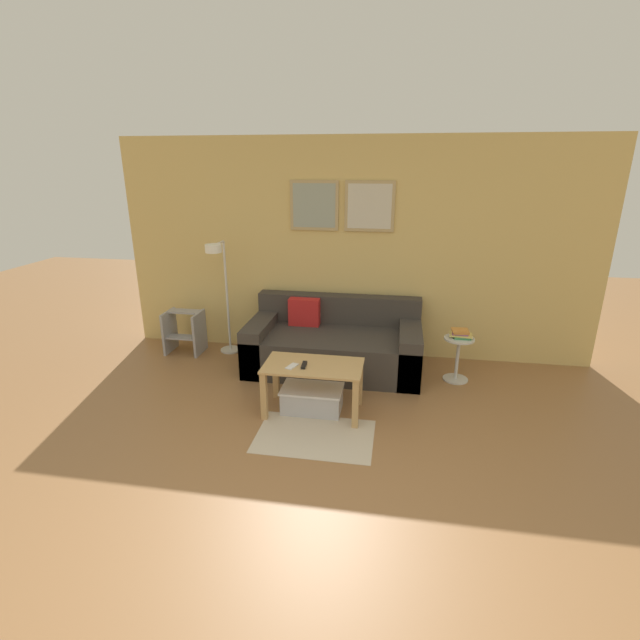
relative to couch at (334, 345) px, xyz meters
name	(u,v)px	position (x,y,z in m)	size (l,w,h in m)	color
ground_plane	(297,541)	(0.14, -2.64, -0.27)	(16.00, 16.00, 0.00)	olive
wall_back	(353,249)	(0.14, 0.52, 1.01)	(5.60, 0.09, 2.55)	#D6B76B
area_rug	(315,436)	(0.04, -1.46, -0.27)	(1.02, 0.68, 0.01)	#C1B299
couch	(334,345)	(0.00, 0.00, 0.00)	(1.93, 0.99, 0.77)	#38332D
coffee_table	(313,375)	(-0.05, -1.04, 0.11)	(0.91, 0.50, 0.48)	tan
storage_bin	(312,399)	(-0.06, -1.02, -0.16)	(0.58, 0.35, 0.23)	#B2B2B7
floor_lamp	(220,282)	(-1.36, 0.09, 0.66)	(0.25, 0.53, 1.40)	silver
side_table	(458,355)	(1.36, -0.11, 0.02)	(0.32, 0.32, 0.49)	silver
book_stack	(461,334)	(1.37, -0.09, 0.26)	(0.25, 0.19, 0.09)	#387F4C
remote_control	(304,365)	(-0.13, -1.08, 0.22)	(0.04, 0.15, 0.02)	black
cell_phone	(292,366)	(-0.23, -1.12, 0.21)	(0.07, 0.14, 0.01)	silver
step_stool	(184,331)	(-1.89, 0.13, 0.01)	(0.43, 0.36, 0.52)	#99999E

